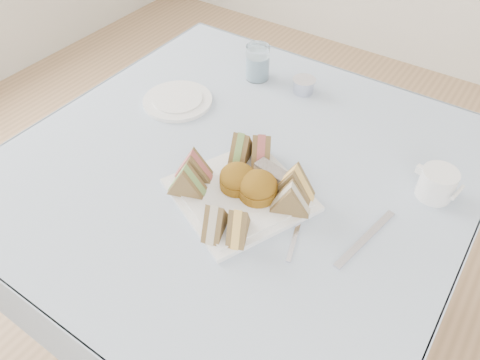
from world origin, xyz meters
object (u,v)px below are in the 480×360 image
Objects in this scene: water_glass at (258,62)px; serving_plate at (240,195)px; table at (239,259)px; creamer_jug at (437,184)px.

serving_plate is at bearing -61.63° from water_glass.
serving_plate is (0.06, -0.09, 0.38)m from table.
table is 11.83× the size of creamer_jug.
table is 3.52× the size of serving_plate.
table is 0.40m from serving_plate.
creamer_jug is at bearing -17.61° from water_glass.
table is at bearing -63.88° from water_glass.
creamer_jug is (0.40, 0.15, 0.41)m from table.
serving_plate reaches higher than table.
water_glass reaches higher than table.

